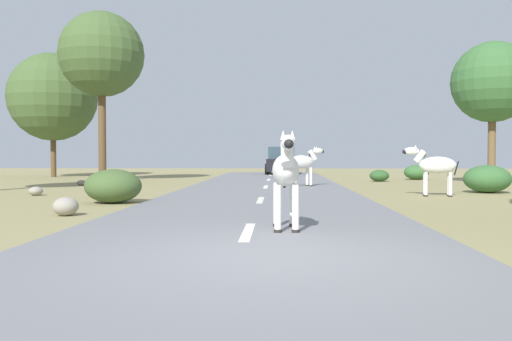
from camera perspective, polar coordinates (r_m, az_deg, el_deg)
ground_plane at (r=6.54m, az=1.98°, el=-9.46°), size 90.00×90.00×0.00m
road at (r=6.56m, az=-1.88°, el=-9.22°), size 6.00×64.00×0.05m
lane_markings at (r=5.57m, az=-2.66°, el=-10.87°), size 0.16×56.00×0.01m
zebra_0 at (r=8.65m, az=3.20°, el=-0.13°), size 0.47×1.68×1.58m
zebra_2 at (r=20.90m, az=5.04°, el=0.86°), size 1.51×1.03×1.56m
zebra_3 at (r=17.30m, az=18.40°, el=0.49°), size 1.66×0.60×1.57m
car_0 at (r=34.93m, az=2.75°, el=0.95°), size 2.14×4.40×1.74m
tree_0 at (r=26.98m, az=-16.05°, el=11.69°), size 4.00×4.00×8.03m
tree_3 at (r=33.30m, az=-20.74°, el=7.28°), size 5.03×5.03×7.12m
tree_5 at (r=25.21m, az=23.78°, el=8.53°), size 3.42×3.42×6.08m
bush_0 at (r=19.58m, az=23.31°, el=-0.83°), size 1.55×1.39×0.93m
bush_1 at (r=28.91m, az=16.64°, el=-0.18°), size 1.26×1.13×0.76m
bush_3 at (r=14.60m, az=-14.91°, el=-1.61°), size 1.49×1.34×0.89m
bush_4 at (r=26.40m, az=12.94°, el=-0.54°), size 0.93×0.83×0.56m
rock_0 at (r=16.36m, az=-15.98°, el=-1.81°), size 0.88×0.66×0.59m
rock_1 at (r=23.32m, az=-18.01°, el=-1.26°), size 0.40×0.32×0.23m
rock_2 at (r=11.87m, az=-19.53°, el=-3.61°), size 0.53×0.52×0.39m
rock_4 at (r=18.11m, az=-22.30°, el=-2.03°), size 0.42×0.44×0.28m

